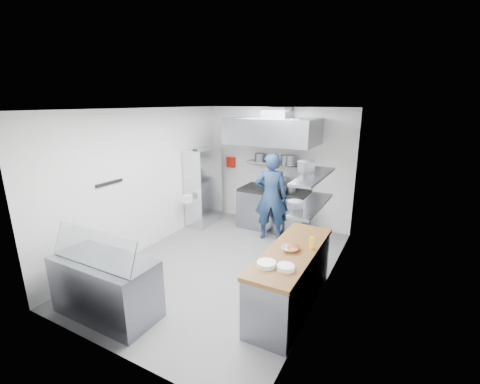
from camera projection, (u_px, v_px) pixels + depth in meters
The scene contains 36 objects.
floor at pixel (225, 264), 5.95m from camera, with size 5.00×5.00×0.00m, color slate.
ceiling at pixel (223, 109), 5.19m from camera, with size 5.00×5.00×0.00m, color silver.
wall_back at pixel (277, 167), 7.69m from camera, with size 3.60×0.02×2.80m, color white.
wall_front at pixel (104, 248), 3.45m from camera, with size 3.60×0.02×2.80m, color white.
wall_left at pixel (146, 180), 6.39m from camera, with size 5.00×0.02×2.80m, color white.
wall_right at pixel (328, 208), 4.75m from camera, with size 5.00×0.02×2.80m, color white.
gas_range at pixel (274, 210), 7.56m from camera, with size 1.60×0.80×0.90m, color gray.
cooktop at pixel (274, 190), 7.43m from camera, with size 1.57×0.78×0.06m, color black.
stock_pot_left at pixel (266, 180), 7.84m from camera, with size 0.30×0.30×0.20m, color slate.
stock_pot_mid at pixel (281, 182), 7.55m from camera, with size 0.33×0.33×0.24m, color slate.
stock_pot_right at pixel (290, 189), 7.14m from camera, with size 0.28×0.28×0.16m, color slate.
over_range_shelf at pixel (279, 164), 7.48m from camera, with size 1.60×0.30×0.04m, color gray.
shelf_pot_a at pixel (260, 157), 7.69m from camera, with size 0.27×0.27×0.18m, color slate.
shelf_pot_b at pixel (288, 160), 7.19m from camera, with size 0.34×0.34×0.22m, color slate.
extractor_hood at pixel (273, 131), 6.91m from camera, with size 1.90×1.15×0.55m, color gray.
hood_duct at pixel (277, 113), 7.00m from camera, with size 0.55×0.55×0.24m, color slate.
red_firebox at pixel (231, 162), 8.20m from camera, with size 0.22×0.10×0.26m, color #AA170D.
chef at pixel (271, 197), 6.87m from camera, with size 0.69×0.46×1.90m, color navy.
wire_rack at pixel (203, 187), 7.73m from camera, with size 0.50×0.90×1.85m, color silver.
rack_bin_a at pixel (187, 199), 7.22m from camera, with size 0.15×0.19×0.17m, color white.
rack_bin_b at pixel (197, 174), 7.42m from camera, with size 0.13×0.17×0.15m, color yellow.
rack_jar at pixel (195, 153), 7.17m from camera, with size 0.11×0.11×0.18m, color black.
knife_strip at pixel (109, 183), 5.57m from camera, with size 0.04×0.55×0.05m, color black.
prep_counter_base at pixel (291, 280), 4.65m from camera, with size 0.62×2.00×0.84m, color gray.
prep_counter_top at pixel (292, 252), 4.53m from camera, with size 0.65×2.04×0.06m, color brown.
plate_stack_a at pixel (266, 264), 4.06m from camera, with size 0.24×0.24×0.06m, color white.
plate_stack_b at pixel (286, 267), 3.98m from camera, with size 0.22×0.22×0.06m, color white.
copper_pan at pixel (293, 248), 4.51m from camera, with size 0.18×0.18×0.06m, color #CF713A.
squeeze_bottle at pixel (311, 243), 4.52m from camera, with size 0.06×0.06×0.18m, color yellow.
mixing_bowl at pixel (290, 249), 4.48m from camera, with size 0.23×0.23×0.06m, color white.
wall_shelf_lower at pixel (312, 205), 4.54m from camera, with size 0.30×1.30×0.04m, color gray.
wall_shelf_upper at pixel (314, 176), 4.43m from camera, with size 0.30×1.30×0.04m, color gray.
shelf_pot_c at pixel (295, 205), 4.34m from camera, with size 0.22×0.22×0.10m, color slate.
shelf_pot_d at pixel (306, 166), 4.66m from camera, with size 0.26×0.26×0.14m, color slate.
display_case at pixel (106, 287), 4.47m from camera, with size 1.50×0.70×0.85m, color gray.
display_glass at pixel (93, 248), 4.19m from camera, with size 1.47×0.02×0.45m, color silver.
Camera 1 is at (2.78, -4.59, 2.91)m, focal length 24.00 mm.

